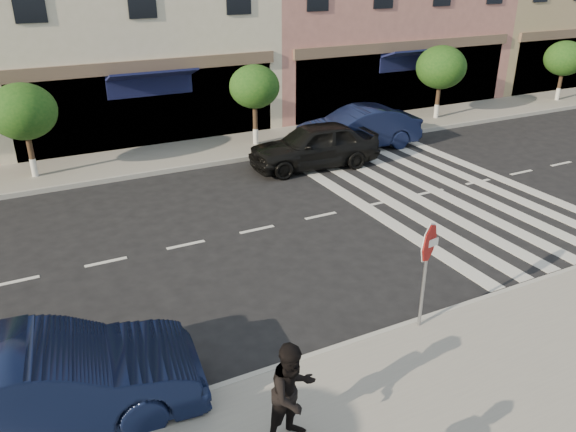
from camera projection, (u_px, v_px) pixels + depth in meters
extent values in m
plane|color=black|center=(334.00, 302.00, 11.97)|extent=(120.00, 120.00, 0.00)
cube|color=gray|center=(456.00, 414.00, 8.90)|extent=(60.00, 4.50, 0.15)
cube|color=gray|center=(180.00, 155.00, 20.87)|extent=(60.00, 3.00, 0.15)
cylinder|color=#473323|center=(31.00, 153.00, 18.28)|extent=(0.18, 0.18, 1.60)
cylinder|color=silver|center=(34.00, 167.00, 18.48)|extent=(0.20, 0.20, 0.60)
ellipsoid|color=#1A4714|center=(23.00, 111.00, 17.71)|extent=(2.10, 2.10, 1.79)
cylinder|color=#473323|center=(255.00, 122.00, 21.57)|extent=(0.18, 0.18, 1.71)
cylinder|color=silver|center=(256.00, 136.00, 21.80)|extent=(0.20, 0.20, 0.60)
ellipsoid|color=#1A4714|center=(254.00, 86.00, 21.00)|extent=(1.90, 1.90, 1.62)
cylinder|color=#473323|center=(438.00, 99.00, 25.30)|extent=(0.18, 0.18, 1.65)
cylinder|color=silver|center=(436.00, 111.00, 25.52)|extent=(0.20, 0.20, 0.60)
ellipsoid|color=#1A4714|center=(441.00, 67.00, 24.71)|extent=(2.20, 2.20, 1.87)
cylinder|color=#473323|center=(560.00, 85.00, 28.64)|extent=(0.18, 0.18, 1.54)
cylinder|color=silver|center=(558.00, 94.00, 28.83)|extent=(0.20, 0.20, 0.60)
ellipsoid|color=#1A4714|center=(565.00, 58.00, 28.09)|extent=(2.00, 2.00, 1.70)
cylinder|color=gray|center=(424.00, 281.00, 10.55)|extent=(0.07, 0.07, 1.99)
cylinder|color=white|center=(429.00, 243.00, 10.21)|extent=(0.77, 0.13, 0.78)
cylinder|color=#9E1411|center=(429.00, 243.00, 10.19)|extent=(0.72, 0.13, 0.72)
cube|color=white|center=(430.00, 244.00, 10.17)|extent=(0.41, 0.08, 0.14)
imported|color=black|center=(293.00, 393.00, 8.03)|extent=(0.93, 0.80, 1.67)
imported|color=black|center=(43.00, 386.00, 8.45)|extent=(4.94, 2.18, 1.58)
imported|color=black|center=(314.00, 145.00, 19.60)|extent=(4.72, 2.18, 1.57)
imported|color=black|center=(358.00, 128.00, 21.60)|extent=(4.94, 2.11, 1.58)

